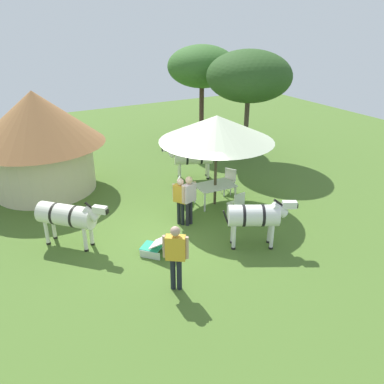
{
  "coord_description": "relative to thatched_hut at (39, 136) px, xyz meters",
  "views": [
    {
      "loc": [
        -4.85,
        -9.69,
        6.26
      ],
      "look_at": [
        0.69,
        0.34,
        1.0
      ],
      "focal_mm": 36.56,
      "sensor_mm": 36.0,
      "label": 1
    }
  ],
  "objects": [
    {
      "name": "acacia_tree_right_background",
      "position": [
        8.33,
        2.36,
        1.73
      ],
      "size": [
        3.42,
        3.42,
        4.9
      ],
      "color": "#452E28",
      "rests_on": "ground_plane"
    },
    {
      "name": "patio_dining_table",
      "position": [
        5.05,
        -4.26,
        -1.48
      ],
      "size": [
        1.39,
        0.94,
        0.74
      ],
      "rotation": [
        0.0,
        0.0,
        -0.04
      ],
      "color": "silver",
      "rests_on": "ground_plane"
    },
    {
      "name": "patio_chair_east_end",
      "position": [
        4.11,
        -3.5,
        -1.61
      ],
      "size": [
        0.6,
        0.61,
        0.9
      ],
      "rotation": [
        0.0,
        0.0,
        -2.25
      ],
      "color": "silver",
      "rests_on": "ground_plane"
    },
    {
      "name": "standing_watcher",
      "position": [
        1.68,
        -7.86,
        -1.07
      ],
      "size": [
        0.53,
        0.46,
        1.77
      ],
      "rotation": [
        0.0,
        0.0,
        -0.61
      ],
      "color": "black",
      "rests_on": "ground_plane"
    },
    {
      "name": "ground_plane",
      "position": [
        3.07,
        -5.24,
        -2.13
      ],
      "size": [
        36.0,
        36.0,
        0.0
      ],
      "primitive_type": "plane",
      "color": "#4B6C29"
    },
    {
      "name": "striped_lounge_chair",
      "position": [
        1.85,
        -6.19,
        -1.88
      ],
      "size": [
        0.93,
        0.95,
        0.62
      ],
      "rotation": [
        0.0,
        0.0,
        0.74
      ],
      "color": "#27A177",
      "rests_on": "ground_plane"
    },
    {
      "name": "zebra_toward_hut",
      "position": [
        -0.11,
        -4.55,
        -1.17
      ],
      "size": [
        1.8,
        1.83,
        1.5
      ],
      "rotation": [
        0.0,
        0.0,
        3.92
      ],
      "color": "silver",
      "rests_on": "ground_plane"
    },
    {
      "name": "thatched_hut",
      "position": [
        0.0,
        0.0,
        0.0
      ],
      "size": [
        4.82,
        4.82,
        3.79
      ],
      "rotation": [
        0.0,
        0.0,
        4.73
      ],
      "color": "beige",
      "rests_on": "ground_plane"
    },
    {
      "name": "acacia_tree_left_background",
      "position": [
        8.91,
        -0.74,
        1.62
      ],
      "size": [
        3.75,
        3.75,
        4.88
      ],
      "color": "#44392E",
      "rests_on": "ground_plane"
    },
    {
      "name": "shade_umbrella",
      "position": [
        5.05,
        -4.26,
        0.65
      ],
      "size": [
        3.9,
        3.9,
        3.22
      ],
      "color": "#453D29",
      "rests_on": "ground_plane"
    },
    {
      "name": "zebra_by_umbrella",
      "position": [
        5.51,
        -1.74,
        -1.18
      ],
      "size": [
        2.08,
        1.22,
        1.48
      ],
      "rotation": [
        0.0,
        0.0,
        1.17
      ],
      "color": "silver",
      "rests_on": "ground_plane"
    },
    {
      "name": "patio_chair_west_end",
      "position": [
        6.08,
        -3.63,
        -1.61
      ],
      "size": [
        0.59,
        0.59,
        0.9
      ],
      "rotation": [
        0.0,
        0.0,
        -4.16
      ],
      "color": "silver",
      "rests_on": "ground_plane"
    },
    {
      "name": "guest_behind_table",
      "position": [
        3.29,
        -5.01,
        -1.16
      ],
      "size": [
        0.4,
        0.5,
        1.61
      ],
      "rotation": [
        0.0,
        0.0,
        5.27
      ],
      "color": "black",
      "rests_on": "ground_plane"
    },
    {
      "name": "patio_chair_near_hut",
      "position": [
        5.16,
        -5.47,
        -1.61
      ],
      "size": [
        0.48,
        0.46,
        0.9
      ],
      "rotation": [
        0.0,
        0.0,
        0.09
      ],
      "color": "white",
      "rests_on": "ground_plane"
    },
    {
      "name": "guest_beside_umbrella",
      "position": [
        3.51,
        -5.15,
        -1.12
      ],
      "size": [
        0.58,
        0.33,
        1.68
      ],
      "rotation": [
        0.0,
        0.0,
        3.44
      ],
      "color": "#212228",
      "rests_on": "ground_plane"
    },
    {
      "name": "zebra_nearest_camera",
      "position": [
        4.56,
        -7.19,
        -1.15
      ],
      "size": [
        1.92,
        1.26,
        1.53
      ],
      "rotation": [
        0.0,
        0.0,
        4.22
      ],
      "color": "silver",
      "rests_on": "ground_plane"
    }
  ]
}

